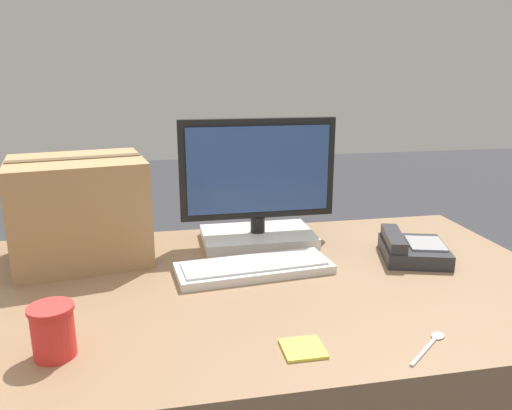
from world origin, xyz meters
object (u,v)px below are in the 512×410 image
object	(u,v)px
spoon	(432,342)
cardboard_box	(80,210)
keyboard	(254,267)
desk_phone	(411,249)
monitor	(258,193)
paper_cup_right	(53,331)
sticky_note_pad	(303,349)

from	to	relation	value
spoon	cardboard_box	distance (m)	0.95
keyboard	desk_phone	world-z (taller)	desk_phone
monitor	desk_phone	distance (m)	0.47
paper_cup_right	cardboard_box	size ratio (longest dim) A/B	0.25
monitor	keyboard	bearing A→B (deg)	-103.64
keyboard	sticky_note_pad	xyz separation A→B (m)	(0.02, -0.39, -0.01)
desk_phone	paper_cup_right	size ratio (longest dim) A/B	2.35
spoon	paper_cup_right	bearing A→B (deg)	132.20
paper_cup_right	sticky_note_pad	world-z (taller)	paper_cup_right
desk_phone	cardboard_box	distance (m)	0.93
keyboard	sticky_note_pad	size ratio (longest dim) A/B	5.31
keyboard	cardboard_box	world-z (taller)	cardboard_box
spoon	desk_phone	bearing A→B (deg)	27.02
monitor	cardboard_box	distance (m)	0.51
keyboard	paper_cup_right	bearing A→B (deg)	-149.76
spoon	sticky_note_pad	xyz separation A→B (m)	(-0.25, 0.03, 0.00)
cardboard_box	spoon	bearing A→B (deg)	-39.80
desk_phone	spoon	distance (m)	0.46
monitor	cardboard_box	size ratio (longest dim) A/B	1.18
spoon	cardboard_box	xyz separation A→B (m)	(-0.72, 0.60, 0.14)
monitor	sticky_note_pad	world-z (taller)	monitor
keyboard	cardboard_box	xyz separation A→B (m)	(-0.45, 0.19, 0.13)
desk_phone	spoon	world-z (taller)	desk_phone
keyboard	cardboard_box	bearing A→B (deg)	151.38
paper_cup_right	cardboard_box	distance (m)	0.52
paper_cup_right	cardboard_box	xyz separation A→B (m)	(-0.01, 0.51, 0.09)
keyboard	sticky_note_pad	world-z (taller)	keyboard
monitor	desk_phone	xyz separation A→B (m)	(0.40, -0.22, -0.13)
spoon	sticky_note_pad	size ratio (longest dim) A/B	1.61
monitor	paper_cup_right	world-z (taller)	monitor
sticky_note_pad	paper_cup_right	bearing A→B (deg)	171.21
monitor	paper_cup_right	bearing A→B (deg)	-131.97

